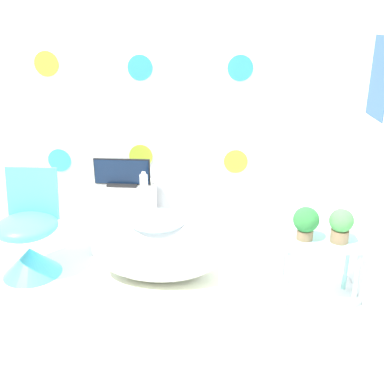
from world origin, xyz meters
TOP-DOWN VIEW (x-y plane):
  - ground_plane at (0.00, 0.00)m, footprint 12.00×12.00m
  - wall_back_dotted at (-0.00, 1.67)m, footprint 4.42×0.05m
  - wall_right at (1.73, 0.83)m, footprint 0.06×2.65m
  - rug at (0.23, 0.83)m, footprint 0.92×0.88m
  - bathtub at (0.21, 0.89)m, footprint 1.03×0.53m
  - chair at (-0.80, 0.89)m, footprint 0.48×0.48m
  - tv_cabinet at (-0.16, 1.41)m, footprint 0.52×0.42m
  - tv at (-0.16, 1.41)m, footprint 0.48×0.12m
  - vase at (0.05, 1.26)m, footprint 0.06×0.06m
  - side_table at (1.40, 0.72)m, footprint 0.52×0.31m
  - potted_plant_left at (1.28, 0.73)m, footprint 0.18×0.18m
  - potted_plant_right at (1.51, 0.71)m, footprint 0.16×0.16m

SIDE VIEW (x-z plane):
  - ground_plane at x=0.00m, z-range 0.00..0.00m
  - rug at x=0.23m, z-range 0.00..0.01m
  - bathtub at x=0.21m, z-range 0.00..0.52m
  - chair at x=-0.80m, z-range -0.14..0.69m
  - tv_cabinet at x=-0.16m, z-range 0.00..0.58m
  - side_table at x=1.40m, z-range 0.14..0.60m
  - potted_plant_right at x=1.51m, z-range 0.47..0.71m
  - potted_plant_left at x=1.28m, z-range 0.47..0.71m
  - vase at x=0.05m, z-range 0.57..0.74m
  - tv at x=-0.16m, z-range 0.56..0.80m
  - wall_back_dotted at x=0.00m, z-range 0.00..2.60m
  - wall_right at x=1.73m, z-range 0.01..2.61m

